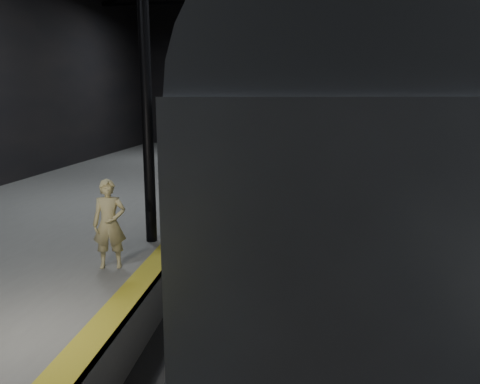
# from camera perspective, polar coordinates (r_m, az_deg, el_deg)

# --- Properties ---
(ground) EXTENTS (44.00, 44.00, 0.00)m
(ground) POSITION_cam_1_polar(r_m,az_deg,el_deg) (15.28, 7.84, -5.57)
(ground) COLOR black
(ground) RESTS_ON ground
(platform_left) EXTENTS (9.00, 43.80, 1.00)m
(platform_left) POSITION_cam_1_polar(r_m,az_deg,el_deg) (16.70, -18.82, -2.85)
(platform_left) COLOR #565654
(platform_left) RESTS_ON ground
(tactile_strip) EXTENTS (0.50, 43.80, 0.01)m
(tactile_strip) POSITION_cam_1_polar(r_m,az_deg,el_deg) (15.27, -4.34, -1.60)
(tactile_strip) COLOR olive
(tactile_strip) RESTS_ON platform_left
(track) EXTENTS (2.40, 43.00, 0.24)m
(track) POSITION_cam_1_polar(r_m,az_deg,el_deg) (15.26, 7.84, -5.32)
(track) COLOR #3F3328
(track) RESTS_ON ground
(train) EXTENTS (3.24, 21.70, 5.80)m
(train) POSITION_cam_1_polar(r_m,az_deg,el_deg) (14.72, 8.17, 6.63)
(train) COLOR #A5A7AD
(train) RESTS_ON ground
(woman) EXTENTS (0.75, 0.58, 1.82)m
(woman) POSITION_cam_1_polar(r_m,az_deg,el_deg) (9.81, -15.63, -3.78)
(woman) COLOR tan
(woman) RESTS_ON platform_left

